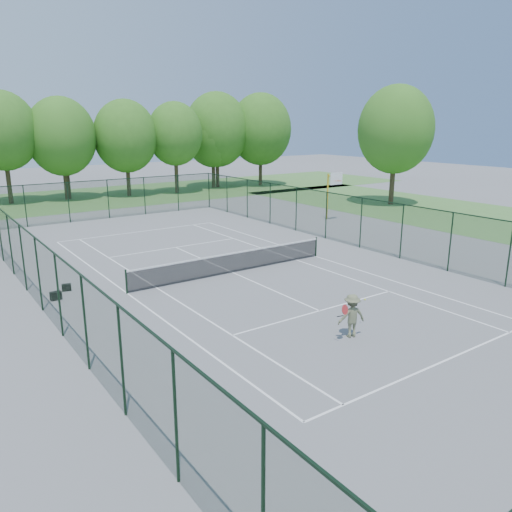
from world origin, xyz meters
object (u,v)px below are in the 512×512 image
Objects in this scene: tennis_player at (352,316)px; basketball_goal at (332,187)px; tennis_net at (233,262)px; sports_bag_a at (56,296)px.

basketball_goal is at bearing 48.41° from tennis_player.
tennis_net reaches higher than sports_bag_a.
sports_bag_a is at bearing -163.48° from basketball_goal.
tennis_player is at bearing -55.67° from sports_bag_a.
sports_bag_a is at bearing 127.26° from tennis_player.
basketball_goal is 1.86× the size of tennis_player.
tennis_player is (-0.77, -8.86, 0.20)m from tennis_net.
sports_bag_a is 0.23× the size of tennis_player.
tennis_net is at bearing -9.66° from sports_bag_a.
tennis_net is 8.89m from tennis_player.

